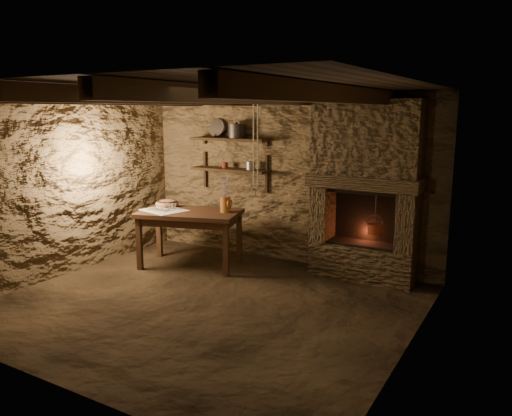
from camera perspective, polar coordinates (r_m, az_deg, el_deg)
The scene contains 25 objects.
floor at distance 5.81m, azimuth -5.79°, elevation -10.83°, with size 4.50×4.50×0.00m, color black.
back_wall at distance 7.17m, azimuth 3.44°, elevation 3.33°, with size 4.50×0.04×2.40m, color #4E3C24.
front_wall at distance 4.08m, azimuth -22.84°, elevation -3.44°, with size 4.50×0.04×2.40m, color #4E3C24.
left_wall at distance 7.04m, azimuth -21.02°, elevation 2.46°, with size 0.04×4.00×2.40m, color #4E3C24.
right_wall at distance 4.55m, azimuth 17.49°, elevation -1.65°, with size 0.04×4.00×2.40m, color #4E3C24.
ceiling at distance 5.40m, azimuth -6.30°, elevation 13.52°, with size 4.50×4.00×0.04m, color black.
beam_far_left at distance 6.40m, azimuth -17.39°, elevation 11.89°, with size 0.14×3.95×0.16m, color black.
beam_mid_left at distance 5.71m, azimuth -10.42°, elevation 12.37°, with size 0.14×3.95×0.16m, color black.
beam_mid_right at distance 5.12m, azimuth -1.65°, elevation 12.71°, with size 0.14×3.95×0.16m, color black.
beam_far_right at distance 4.67m, azimuth 9.09°, elevation 12.75°, with size 0.14×3.95×0.16m, color black.
shelf_lower at distance 7.45m, azimuth -2.98°, elevation 4.39°, with size 1.25×0.30×0.04m, color black.
shelf_upper at distance 7.41m, azimuth -3.01°, elevation 7.85°, with size 1.25×0.30×0.04m, color black.
hearth at distance 6.49m, azimuth 12.41°, elevation 2.51°, with size 1.43×0.51×2.30m.
work_table at distance 7.08m, azimuth -7.52°, elevation -3.26°, with size 1.55×1.15×0.79m.
linen_cloth at distance 7.10m, azimuth -10.42°, elevation -0.25°, with size 0.59×0.47×0.01m, color silver.
pewter_cutlery_row at distance 7.08m, azimuth -10.52°, elevation -0.20°, with size 0.49×0.19×0.01m, color gray, non-canonical shape.
drinking_glasses at distance 7.16m, azimuth -9.73°, elevation 0.21°, with size 0.19×0.06×0.08m, color white, non-canonical shape.
stoneware_jug at distance 6.84m, azimuth -3.51°, elevation 1.27°, with size 0.16×0.15×0.50m.
wooden_bowl at distance 7.39m, azimuth -10.11°, elevation 0.49°, with size 0.34×0.34×0.12m, color #A06C45.
iron_stockpot at distance 7.34m, azimuth -2.23°, elevation 8.71°, with size 0.25×0.25×0.19m, color #2A2825.
tin_pan at distance 7.65m, azimuth -4.47°, elevation 9.11°, with size 0.27×0.27×0.04m, color gray.
small_kettle at distance 7.25m, azimuth -0.63°, elevation 4.85°, with size 0.17×0.13×0.18m, color gray, non-canonical shape.
rusty_tin at distance 7.49m, azimuth -3.57°, elevation 4.91°, with size 0.09×0.09×0.09m, color maroon.
red_pot at distance 6.50m, azimuth 13.41°, elevation -2.28°, with size 0.22×0.22×0.54m.
hanging_ropes at distance 6.26m, azimuth -0.05°, elevation 7.74°, with size 0.08×0.08×1.20m, color beige, non-canonical shape.
Camera 1 is at (3.20, -4.35, 2.16)m, focal length 35.00 mm.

